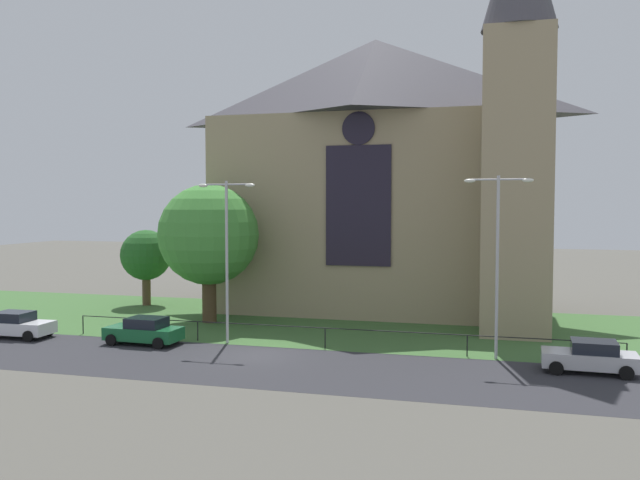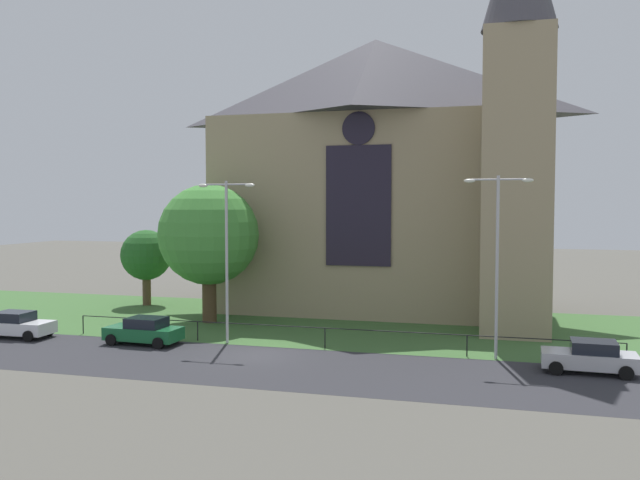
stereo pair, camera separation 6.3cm
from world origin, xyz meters
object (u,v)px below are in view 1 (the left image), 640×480
(tree_left_near, at_px, (209,235))
(parked_car_silver, at_px, (590,357))
(tree_left_far, at_px, (146,256))
(streetlamp_far, at_px, (497,245))
(parked_car_green, at_px, (144,331))
(streetlamp_near, at_px, (227,242))
(church_building, at_px, (384,171))
(parked_car_white, at_px, (16,325))

(tree_left_near, distance_m, parked_car_silver, 24.34)
(tree_left_far, distance_m, streetlamp_far, 28.63)
(parked_car_green, bearing_deg, parked_car_silver, -178.55)
(streetlamp_near, relative_size, streetlamp_far, 0.99)
(tree_left_near, bearing_deg, streetlamp_near, -57.01)
(church_building, distance_m, parked_car_silver, 22.35)
(streetlamp_far, xyz_separation_m, parked_car_silver, (4.22, -1.76, -5.04))
(tree_left_near, xyz_separation_m, parked_car_green, (-0.59, -7.31, -5.03))
(parked_car_green, bearing_deg, tree_left_near, -92.63)
(church_building, bearing_deg, parked_car_green, -124.38)
(tree_left_far, bearing_deg, parked_car_green, -60.64)
(church_building, distance_m, tree_left_near, 13.96)
(streetlamp_near, bearing_deg, parked_car_silver, -5.35)
(parked_car_white, bearing_deg, parked_car_silver, -1.10)
(tree_left_far, height_order, tree_left_near, tree_left_near)
(parked_car_white, bearing_deg, streetlamp_far, 2.63)
(tree_left_near, distance_m, streetlamp_far, 19.25)
(parked_car_silver, bearing_deg, parked_car_white, 2.09)
(tree_left_far, distance_m, parked_car_white, 13.57)
(streetlamp_near, bearing_deg, church_building, 65.62)
(church_building, relative_size, parked_car_silver, 6.10)
(church_building, bearing_deg, tree_left_far, -171.00)
(tree_left_near, relative_size, parked_car_green, 2.14)
(church_building, xyz_separation_m, tree_left_far, (-18.02, -2.85, -6.43))
(tree_left_far, xyz_separation_m, parked_car_green, (7.25, -12.89, -3.10))
(church_building, xyz_separation_m, streetlamp_near, (-6.44, -14.20, -4.56))
(streetlamp_near, xyz_separation_m, parked_car_silver, (18.85, -1.76, -4.97))
(tree_left_far, distance_m, parked_car_silver, 33.28)
(parked_car_silver, bearing_deg, streetlamp_far, -20.71)
(tree_left_near, bearing_deg, parked_car_silver, -18.44)
(church_building, distance_m, parked_car_white, 26.62)
(church_building, xyz_separation_m, streetlamp_far, (8.19, -14.20, -4.49))
(church_building, xyz_separation_m, tree_left_near, (-10.18, -8.43, -4.50))
(streetlamp_near, height_order, streetlamp_far, streetlamp_far)
(church_building, height_order, parked_car_silver, church_building)
(tree_left_far, xyz_separation_m, streetlamp_near, (11.59, -11.35, 1.87))
(streetlamp_far, bearing_deg, church_building, 119.98)
(tree_left_near, relative_size, streetlamp_far, 0.99)
(parked_car_silver, bearing_deg, church_building, -50.17)
(church_building, xyz_separation_m, parked_car_white, (-18.99, -16.03, -9.53))
(parked_car_white, bearing_deg, church_building, 38.94)
(parked_car_white, bearing_deg, tree_left_near, 39.54)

